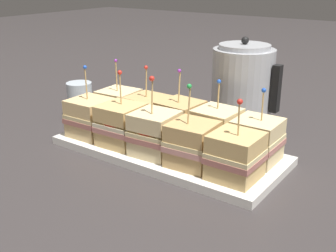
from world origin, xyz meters
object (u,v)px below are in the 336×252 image
object	(u,v)px
sandwich_back_center	(180,121)
serving_platter	(168,150)
sandwich_back_right	(216,130)
kettle_steel	(243,86)
sandwich_front_far_right	(235,156)
sandwich_back_left	(148,114)
sandwich_back_far_left	(119,107)
sandwich_front_center	(155,133)
sandwich_back_far_right	(257,140)
sandwich_front_far_left	(90,117)
sandwich_front_left	(121,125)
drinking_glass	(80,100)
sandwich_front_right	(192,144)

from	to	relation	value
sandwich_back_center	serving_platter	bearing A→B (deg)	-89.42
sandwich_back_right	kettle_steel	xyz separation A→B (m)	(-0.06, 0.24, 0.04)
sandwich_front_far_right	sandwich_back_left	xyz separation A→B (m)	(-0.29, 0.10, -0.00)
sandwich_front_far_right	sandwich_back_far_left	distance (m)	0.40
sandwich_front_center	sandwich_back_far_right	bearing A→B (deg)	26.43
sandwich_front_far_left	sandwich_front_left	xyz separation A→B (m)	(0.10, 0.00, 0.00)
serving_platter	sandwich_back_far_right	world-z (taller)	sandwich_back_far_right
sandwich_back_left	sandwich_back_far_right	distance (m)	0.29
sandwich_back_far_right	kettle_steel	world-z (taller)	kettle_steel
sandwich_back_center	sandwich_back_right	distance (m)	0.10
sandwich_front_far_left	sandwich_front_left	world-z (taller)	same
drinking_glass	sandwich_back_center	bearing A→B (deg)	-2.03
sandwich_back_far_left	sandwich_back_left	distance (m)	0.10
sandwich_back_far_left	drinking_glass	distance (m)	0.16
sandwich_front_right	sandwich_back_right	xyz separation A→B (m)	(0.00, 0.10, 0.00)
sandwich_front_left	drinking_glass	world-z (taller)	sandwich_front_left
sandwich_back_far_right	sandwich_front_center	bearing A→B (deg)	-153.57
serving_platter	sandwich_back_center	bearing A→B (deg)	90.58
sandwich_back_center	sandwich_back_right	bearing A→B (deg)	-0.86
serving_platter	sandwich_front_right	size ratio (longest dim) A/B	3.05
sandwich_front_far_left	sandwich_front_far_right	xyz separation A→B (m)	(0.39, 0.00, 0.00)
sandwich_front_center	sandwich_front_far_right	distance (m)	0.20
sandwich_front_far_left	sandwich_front_right	distance (m)	0.29
sandwich_front_far_left	sandwich_front_left	distance (m)	0.10
sandwich_back_center	sandwich_front_far_right	bearing A→B (deg)	-27.03
sandwich_back_left	serving_platter	bearing A→B (deg)	-27.28
sandwich_back_far_left	sandwich_back_right	bearing A→B (deg)	-0.42
sandwich_front_center	drinking_glass	size ratio (longest dim) A/B	1.72
sandwich_front_far_right	sandwich_back_right	xyz separation A→B (m)	(-0.10, 0.10, 0.00)
sandwich_front_far_left	sandwich_back_right	bearing A→B (deg)	18.64
sandwich_back_left	drinking_glass	size ratio (longest dim) A/B	1.64
kettle_steel	sandwich_front_right	bearing A→B (deg)	-80.81
sandwich_front_left	sandwich_front_right	xyz separation A→B (m)	(0.19, 0.00, -0.00)
sandwich_back_far_right	sandwich_back_far_left	bearing A→B (deg)	179.69
serving_platter	sandwich_back_far_left	xyz separation A→B (m)	(-0.19, 0.05, 0.05)
sandwich_front_left	serving_platter	bearing A→B (deg)	27.74
sandwich_back_left	kettle_steel	size ratio (longest dim) A/B	0.71
sandwich_back_center	sandwich_back_far_right	world-z (taller)	sandwich_back_center
sandwich_back_left	kettle_steel	distance (m)	0.28
sandwich_front_left	sandwich_back_far_left	world-z (taller)	same
sandwich_front_right	sandwich_front_far_right	size ratio (longest dim) A/B	1.07
sandwich_front_right	sandwich_back_far_right	bearing A→B (deg)	44.26
sandwich_back_center	sandwich_back_far_right	size ratio (longest dim) A/B	1.08
sandwich_back_left	sandwich_back_far_left	bearing A→B (deg)	-179.88
sandwich_front_far_right	drinking_glass	bearing A→B (deg)	168.41
sandwich_front_far_left	kettle_steel	distance (m)	0.41
sandwich_front_left	sandwich_front_far_right	distance (m)	0.29
sandwich_front_far_left	sandwich_back_center	size ratio (longest dim) A/B	1.00
sandwich_front_center	sandwich_front_far_right	size ratio (longest dim) A/B	1.09
serving_platter	sandwich_front_center	xyz separation A→B (m)	(-0.00, -0.05, 0.06)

